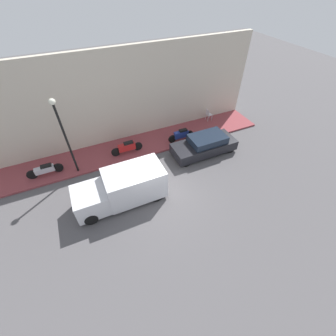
{
  "coord_description": "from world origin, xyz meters",
  "views": [
    {
      "loc": [
        -7.51,
        2.67,
        9.6
      ],
      "look_at": [
        1.15,
        -1.26,
        0.6
      ],
      "focal_mm": 24.0,
      "sensor_mm": 36.0,
      "label": 1
    }
  ],
  "objects": [
    {
      "name": "scooter_silver",
      "position": [
        4.06,
        5.32,
        0.53
      ],
      "size": [
        0.3,
        2.0,
        0.72
      ],
      "color": "#B7B7BF",
      "rests_on": "sidewalk"
    },
    {
      "name": "building_facade",
      "position": [
        5.97,
        0.0,
        3.02
      ],
      "size": [
        0.3,
        19.28,
        6.04
      ],
      "color": "beige",
      "rests_on": "ground_plane"
    },
    {
      "name": "parked_car",
      "position": [
        2.15,
        -4.35,
        0.62
      ],
      "size": [
        1.68,
        4.23,
        1.27
      ],
      "color": "black",
      "rests_on": "ground_plane"
    },
    {
      "name": "streetlamp",
      "position": [
        3.68,
        3.59,
        3.07
      ],
      "size": [
        0.31,
        0.31,
        4.65
      ],
      "color": "black",
      "rests_on": "sidewalk"
    },
    {
      "name": "delivery_van",
      "position": [
        0.45,
        1.67,
        0.94
      ],
      "size": [
        1.8,
        4.62,
        1.86
      ],
      "color": "silver",
      "rests_on": "ground_plane"
    },
    {
      "name": "ground_plane",
      "position": [
        0.0,
        0.0,
        0.0
      ],
      "size": [
        60.0,
        60.0,
        0.0
      ],
      "primitive_type": "plane",
      "color": "#514F51"
    },
    {
      "name": "sidewalk",
      "position": [
        4.56,
        0.0,
        0.06
      ],
      "size": [
        2.52,
        19.28,
        0.12
      ],
      "color": "brown",
      "rests_on": "ground_plane"
    },
    {
      "name": "motorcycle_red",
      "position": [
        4.07,
        0.34,
        0.57
      ],
      "size": [
        0.3,
        2.08,
        0.83
      ],
      "color": "#B21E1E",
      "rests_on": "sidewalk"
    },
    {
      "name": "cafe_chair",
      "position": [
        5.38,
        -6.64,
        0.65
      ],
      "size": [
        0.4,
        0.4,
        0.91
      ],
      "color": "silver",
      "rests_on": "sidewalk"
    },
    {
      "name": "motorcycle_blue",
      "position": [
        3.87,
        -3.51,
        0.57
      ],
      "size": [
        0.3,
        1.91,
        0.84
      ],
      "color": "navy",
      "rests_on": "sidewalk"
    }
  ]
}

